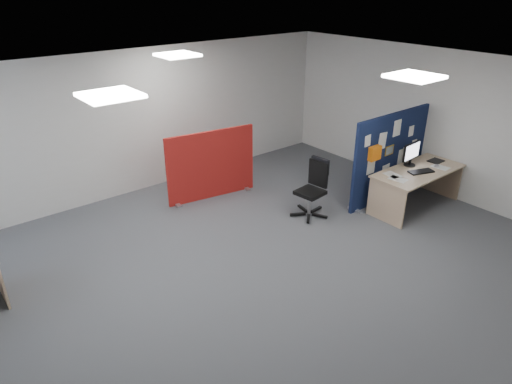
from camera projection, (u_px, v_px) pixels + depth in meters
floor at (248, 268)px, 6.64m from camera, size 9.00×9.00×0.00m
ceiling at (246, 82)px, 5.48m from camera, size 9.00×7.00×0.02m
wall_back at (132, 124)px, 8.52m from camera, size 9.00×0.02×2.70m
wall_right at (435, 122)px, 8.62m from camera, size 0.02×7.00×2.70m
ceiling_lights at (235, 73)px, 6.15m from camera, size 4.10×4.10×0.04m
navy_divider at (389, 157)px, 8.38m from camera, size 2.03×0.30×1.67m
main_desk at (415, 178)px, 8.20m from camera, size 1.81×0.80×0.73m
monitor_main at (411, 153)px, 8.20m from camera, size 0.50×0.21×0.43m
keyboard at (421, 172)px, 8.01m from camera, size 0.48×0.32×0.02m
mouse at (437, 166)px, 8.24m from camera, size 0.11×0.08×0.03m
paper_tray at (436, 161)px, 8.48m from camera, size 0.28×0.22×0.01m
red_divider at (211, 165)px, 8.52m from camera, size 1.74×0.33×1.32m
office_chair at (314, 184)px, 7.93m from camera, size 0.66×0.67×1.01m
desk_papers at (411, 174)px, 7.96m from camera, size 1.30×0.65×0.00m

